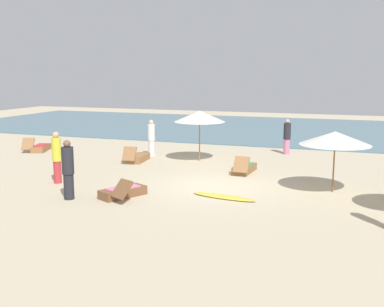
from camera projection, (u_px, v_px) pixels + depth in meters
name	position (u px, v px, depth m)	size (l,w,h in m)	color
ground_plane	(213.00, 187.00, 16.09)	(60.00, 60.00, 0.00)	#BCAD8E
ocean_water	(287.00, 129.00, 31.85)	(48.00, 16.00, 0.06)	slate
umbrella_0	(335.00, 138.00, 15.10)	(2.28, 2.28, 2.00)	brown
umbrella_3	(200.00, 116.00, 20.46)	(2.24, 2.24, 2.22)	olive
lounger_1	(244.00, 168.00, 18.31)	(0.69, 1.67, 0.74)	olive
lounger_2	(138.00, 158.00, 20.60)	(0.76, 1.70, 0.74)	olive
lounger_3	(123.00, 192.00, 14.72)	(1.27, 1.78, 0.68)	brown
lounger_5	(40.00, 148.00, 23.30)	(1.13, 1.76, 0.72)	olive
person_0	(151.00, 138.00, 21.87)	(0.46, 0.46, 1.69)	white
person_1	(287.00, 137.00, 22.33)	(0.42, 0.42, 1.68)	#D17299
person_3	(68.00, 170.00, 14.38)	(0.42, 0.42, 1.85)	#26262D
person_4	(57.00, 157.00, 16.48)	(0.38, 0.38, 1.83)	#BF3338
surfboard	(224.00, 197.00, 14.67)	(2.17, 0.80, 0.07)	gold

